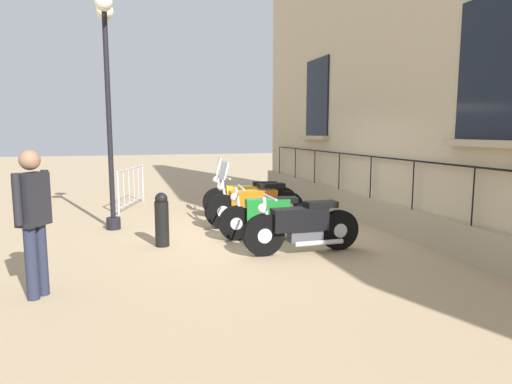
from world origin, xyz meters
The scene contains 10 objects.
ground_plane centered at (0.00, 0.00, 0.00)m, with size 60.00×60.00×0.00m, color tan.
building_facade centered at (-2.76, 0.00, 4.34)m, with size 0.82×13.82×8.87m.
motorcycle_yellow centered at (-0.16, -1.68, 0.44)m, with size 2.21×0.67×1.38m.
motorcycle_orange centered at (0.03, -0.57, 0.45)m, with size 2.14×0.57×1.37m.
motorcycle_green centered at (0.09, 0.59, 0.43)m, with size 1.91×0.64×0.99m.
motorcycle_black centered at (-0.13, 1.65, 0.44)m, with size 2.00×0.64×0.96m.
lamppost centered at (2.88, -1.07, 3.09)m, with size 0.34×1.04×4.50m.
crowd_barrier centered at (2.47, -3.66, 0.56)m, with size 0.69×2.05×1.05m.
bollard centered at (2.03, 0.58, 0.47)m, with size 0.24×0.24×0.94m.
pedestrian_standing centered at (3.66, 2.61, 1.01)m, with size 0.38×0.46×1.77m.
Camera 1 is at (2.59, 8.30, 1.98)m, focal length 31.37 mm.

